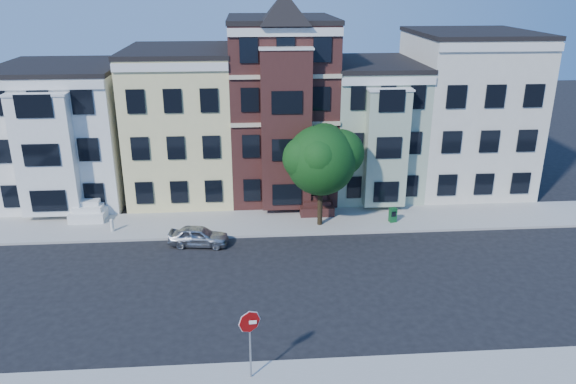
{
  "coord_description": "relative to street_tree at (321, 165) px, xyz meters",
  "views": [
    {
      "loc": [
        -2.46,
        -24.79,
        14.51
      ],
      "look_at": [
        -0.41,
        2.52,
        4.2
      ],
      "focal_mm": 35.0,
      "sensor_mm": 36.0,
      "label": 1
    }
  ],
  "objects": [
    {
      "name": "street_tree",
      "position": [
        0.0,
        0.0,
        0.0
      ],
      "size": [
        8.36,
        8.36,
        7.85
      ],
      "primitive_type": null,
      "rotation": [
        0.0,
        0.0,
        -0.28
      ],
      "color": "#144A12",
      "rests_on": "far_sidewalk"
    },
    {
      "name": "newspaper_box",
      "position": [
        4.68,
        0.05,
        -3.46
      ],
      "size": [
        0.5,
        0.46,
        0.93
      ],
      "primitive_type": "cube",
      "rotation": [
        0.0,
        0.0,
        0.24
      ],
      "color": "#135627",
      "rests_on": "far_sidewalk"
    },
    {
      "name": "house_green",
      "position": [
        4.55,
        7.15,
        0.43
      ],
      "size": [
        6.0,
        9.0,
        9.0
      ],
      "primitive_type": "cube",
      "color": "#A0B396",
      "rests_on": "ground"
    },
    {
      "name": "fire_hydrant",
      "position": [
        -12.8,
        -0.09,
        -3.6
      ],
      "size": [
        0.28,
        0.28,
        0.65
      ],
      "primitive_type": "cylinder",
      "rotation": [
        0.0,
        0.0,
        -0.29
      ],
      "color": "beige",
      "rests_on": "far_sidewalk"
    },
    {
      "name": "house_yellow",
      "position": [
        -8.95,
        7.15,
        0.93
      ],
      "size": [
        7.0,
        9.0,
        10.0
      ],
      "primitive_type": "cube",
      "color": "#F1E297",
      "rests_on": "ground"
    },
    {
      "name": "house_cream",
      "position": [
        11.55,
        7.15,
        1.43
      ],
      "size": [
        8.0,
        9.0,
        11.0
      ],
      "primitive_type": "cube",
      "color": "silver",
      "rests_on": "ground"
    },
    {
      "name": "stop_sign",
      "position": [
        -4.51,
        -14.28,
        -2.26
      ],
      "size": [
        0.92,
        0.17,
        3.33
      ],
      "primitive_type": null,
      "rotation": [
        0.0,
        0.0,
        0.05
      ],
      "color": "#A30707",
      "rests_on": "near_sidewalk"
    },
    {
      "name": "house_white",
      "position": [
        -16.95,
        7.15,
        0.43
      ],
      "size": [
        8.0,
        9.0,
        9.0
      ],
      "primitive_type": "cube",
      "color": "white",
      "rests_on": "ground"
    },
    {
      "name": "parked_car",
      "position": [
        -7.4,
        -2.15,
        -3.48
      ],
      "size": [
        3.64,
        1.86,
        1.19
      ],
      "primitive_type": "imported",
      "rotation": [
        0.0,
        0.0,
        1.44
      ],
      "color": "#A7A9B0",
      "rests_on": "ground"
    },
    {
      "name": "far_sidewalk",
      "position": [
        -1.95,
        0.65,
        -4.0
      ],
      "size": [
        60.0,
        4.0,
        0.15
      ],
      "primitive_type": "cube",
      "color": "#9E9B93",
      "rests_on": "ground"
    },
    {
      "name": "house_brown",
      "position": [
        -1.95,
        7.15,
        1.93
      ],
      "size": [
        7.0,
        9.0,
        12.0
      ],
      "primitive_type": "cube",
      "color": "#3C1C19",
      "rests_on": "ground"
    },
    {
      "name": "ground",
      "position": [
        -1.95,
        -7.35,
        -4.07
      ],
      "size": [
        120.0,
        120.0,
        0.0
      ],
      "primitive_type": "plane",
      "color": "black"
    }
  ]
}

